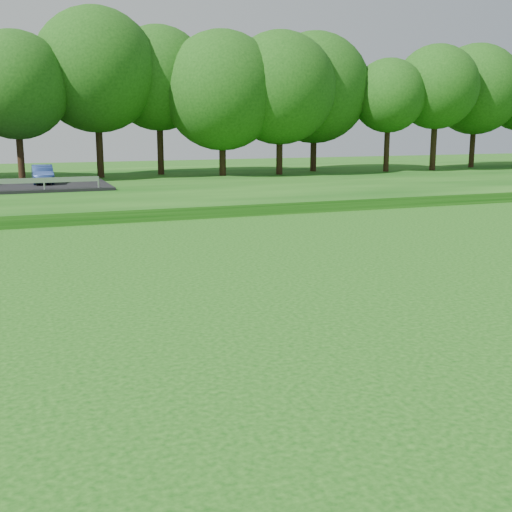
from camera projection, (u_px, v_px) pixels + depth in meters
name	position (u px, v px, depth m)	size (l,w,h in m)	color
berm	(265.00, 182.00, 48.47)	(130.00, 30.00, 0.60)	#10470D
walking_path	(358.00, 208.00, 35.72)	(130.00, 1.60, 0.04)	gray
treeline	(246.00, 78.00, 50.54)	(104.00, 7.00, 15.00)	#174610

